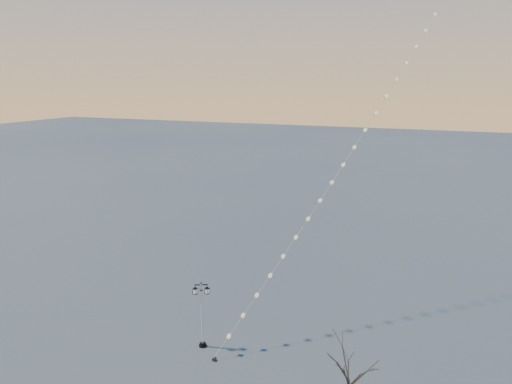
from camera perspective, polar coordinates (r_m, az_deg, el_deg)
The scene contains 3 objects.
street_lamp at distance 30.66m, azimuth -6.47°, elevation -13.95°, with size 1.03×0.68×4.33m.
bare_tree at distance 25.28m, azimuth 11.01°, elevation -19.99°, with size 2.27×2.27×3.76m.
kite_train at distance 39.67m, azimuth 19.22°, elevation 19.22°, with size 18.91×33.95×42.11m.
Camera 1 is at (10.56, -20.49, 16.36)m, focal length 33.58 mm.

